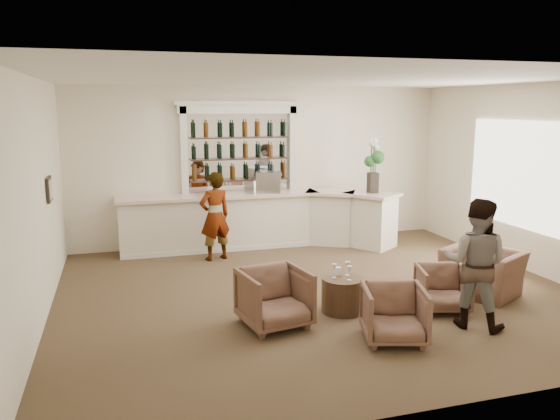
# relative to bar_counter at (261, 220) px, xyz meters

# --- Properties ---
(ground) EXTENTS (8.00, 8.00, 0.00)m
(ground) POSITION_rel_bar_counter_xyz_m (0.16, -3.00, -0.57)
(ground) COLOR brown
(ground) RESTS_ON ground
(room_shell) EXTENTS (8.04, 7.02, 3.32)m
(room_shell) POSITION_rel_bar_counter_xyz_m (0.33, -2.29, 1.77)
(room_shell) COLOR beige
(room_shell) RESTS_ON ground
(bar_counter) EXTENTS (5.72, 1.80, 1.14)m
(bar_counter) POSITION_rel_bar_counter_xyz_m (0.00, 0.00, 0.00)
(bar_counter) COLOR silver
(bar_counter) RESTS_ON ground
(back_bar_alcove) EXTENTS (2.64, 0.25, 3.00)m
(back_bar_alcove) POSITION_rel_bar_counter_xyz_m (-0.34, 0.41, 1.46)
(back_bar_alcove) COLOR white
(back_bar_alcove) RESTS_ON ground
(cocktail_table) EXTENTS (0.60, 0.60, 0.50)m
(cocktail_table) POSITION_rel_bar_counter_xyz_m (0.21, -3.85, -0.32)
(cocktail_table) COLOR #45311D
(cocktail_table) RESTS_ON ground
(sommelier) EXTENTS (0.71, 0.57, 1.69)m
(sommelier) POSITION_rel_bar_counter_xyz_m (-1.07, -0.66, 0.27)
(sommelier) COLOR gray
(sommelier) RESTS_ON ground
(guest) EXTENTS (1.06, 1.06, 1.74)m
(guest) POSITION_rel_bar_counter_xyz_m (1.67, -4.82, 0.29)
(guest) COLOR gray
(guest) RESTS_ON ground
(armchair_left) EXTENTS (0.97, 0.99, 0.78)m
(armchair_left) POSITION_rel_bar_counter_xyz_m (-0.87, -4.07, -0.18)
(armchair_left) COLOR brown
(armchair_left) RESTS_ON ground
(armchair_center) EXTENTS (0.94, 0.96, 0.71)m
(armchair_center) POSITION_rel_bar_counter_xyz_m (0.43, -4.95, -0.22)
(armchair_center) COLOR brown
(armchair_center) RESTS_ON ground
(armchair_right) EXTENTS (0.87, 0.88, 0.65)m
(armchair_right) POSITION_rel_bar_counter_xyz_m (1.61, -4.20, -0.25)
(armchair_right) COLOR brown
(armchair_right) RESTS_ON ground
(armchair_far) EXTENTS (1.34, 1.39, 0.70)m
(armchair_far) POSITION_rel_bar_counter_xyz_m (2.61, -3.76, -0.22)
(armchair_far) COLOR brown
(armchair_far) RESTS_ON ground
(espresso_machine) EXTENTS (0.60, 0.55, 0.44)m
(espresso_machine) POSITION_rel_bar_counter_xyz_m (0.18, 0.04, 0.78)
(espresso_machine) COLOR #B7B7BC
(espresso_machine) RESTS_ON bar_counter
(flower_vase) EXTENTS (0.29, 0.29, 1.11)m
(flower_vase) POSITION_rel_bar_counter_xyz_m (2.24, -0.59, 1.19)
(flower_vase) COLOR black
(flower_vase) RESTS_ON bar_counter
(wine_glass_bar_left) EXTENTS (0.07, 0.07, 0.21)m
(wine_glass_bar_left) POSITION_rel_bar_counter_xyz_m (0.24, -0.05, 0.67)
(wine_glass_bar_left) COLOR white
(wine_glass_bar_left) RESTS_ON bar_counter
(wine_glass_bar_right) EXTENTS (0.07, 0.07, 0.21)m
(wine_glass_bar_right) POSITION_rel_bar_counter_xyz_m (-0.82, 0.03, 0.67)
(wine_glass_bar_right) COLOR white
(wine_glass_bar_right) RESTS_ON bar_counter
(wine_glass_tbl_a) EXTENTS (0.07, 0.07, 0.21)m
(wine_glass_tbl_a) POSITION_rel_bar_counter_xyz_m (0.09, -3.82, 0.03)
(wine_glass_tbl_a) COLOR white
(wine_glass_tbl_a) RESTS_ON cocktail_table
(wine_glass_tbl_b) EXTENTS (0.07, 0.07, 0.21)m
(wine_glass_tbl_b) POSITION_rel_bar_counter_xyz_m (0.31, -3.77, 0.03)
(wine_glass_tbl_b) COLOR white
(wine_glass_tbl_b) RESTS_ON cocktail_table
(wine_glass_tbl_c) EXTENTS (0.07, 0.07, 0.21)m
(wine_glass_tbl_c) POSITION_rel_bar_counter_xyz_m (0.25, -3.98, 0.03)
(wine_glass_tbl_c) COLOR white
(wine_glass_tbl_c) RESTS_ON cocktail_table
(napkin_holder) EXTENTS (0.08, 0.08, 0.12)m
(napkin_holder) POSITION_rel_bar_counter_xyz_m (0.19, -3.71, -0.01)
(napkin_holder) COLOR white
(napkin_holder) RESTS_ON cocktail_table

